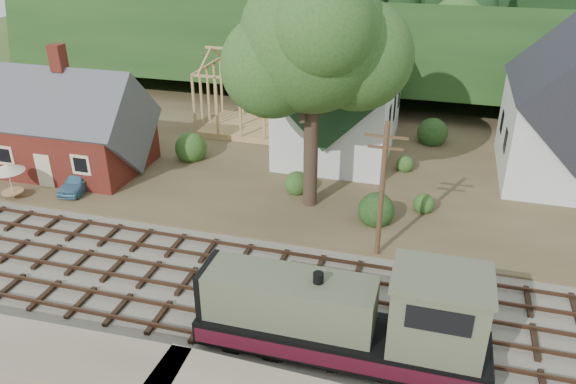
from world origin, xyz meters
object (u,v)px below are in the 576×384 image
(car_green, at_px, (59,160))
(patio_set, at_px, (7,169))
(locomotive, at_px, (352,320))
(car_blue, at_px, (78,181))

(car_green, bearing_deg, patio_set, -176.77)
(locomotive, distance_m, car_green, 27.83)
(car_blue, xyz_separation_m, car_green, (-3.63, 2.94, -0.10))
(car_green, bearing_deg, car_blue, -127.50)
(car_blue, bearing_deg, locomotive, -33.92)
(locomotive, xyz_separation_m, patio_set, (-24.04, 8.50, 0.20))
(locomotive, relative_size, patio_set, 5.04)
(car_green, distance_m, patio_set, 5.39)
(locomotive, bearing_deg, patio_set, 160.53)
(patio_set, bearing_deg, car_blue, 32.72)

